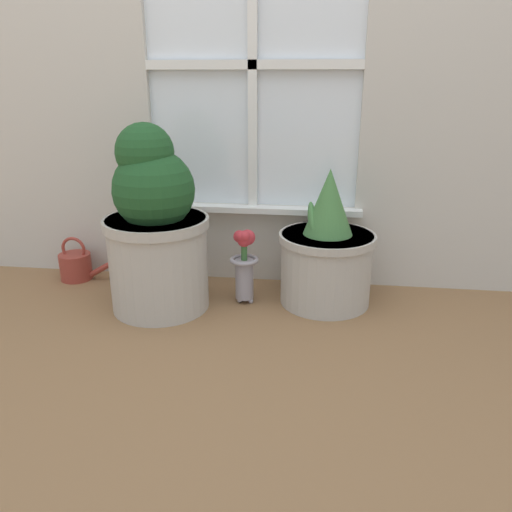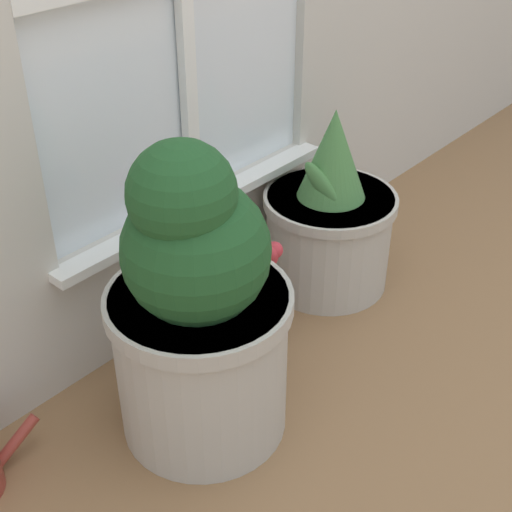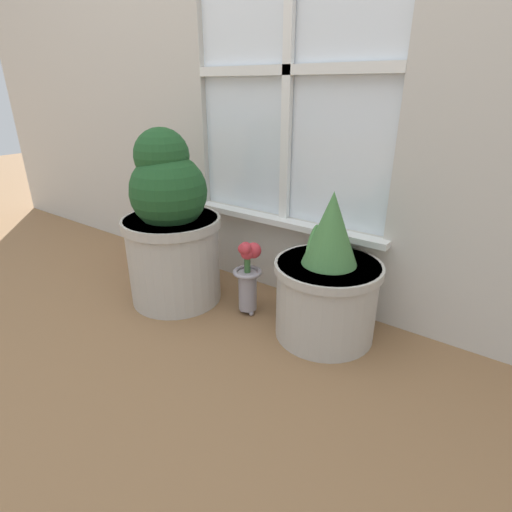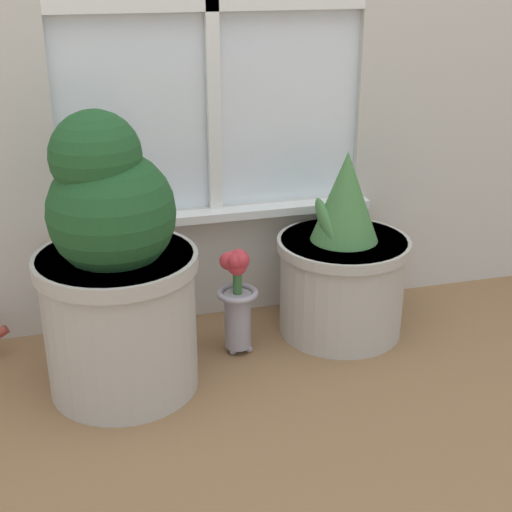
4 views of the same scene
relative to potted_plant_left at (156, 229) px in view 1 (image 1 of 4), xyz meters
name	(u,v)px [view 1 (image 1 of 4)]	position (x,y,z in m)	size (l,w,h in m)	color
ground_plane	(228,348)	(0.32, -0.29, -0.32)	(10.00, 10.00, 0.00)	olive
potted_plant_left	(156,229)	(0.00, 0.00, 0.00)	(0.39, 0.39, 0.70)	#B7B2A8
potted_plant_right	(326,254)	(0.64, 0.13, -0.11)	(0.37, 0.37, 0.53)	#B7B2A8
flower_vase	(245,261)	(0.32, 0.09, -0.14)	(0.11, 0.11, 0.30)	#99939E
watering_can	(76,265)	(-0.46, 0.22, -0.25)	(0.25, 0.14, 0.20)	#99382D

